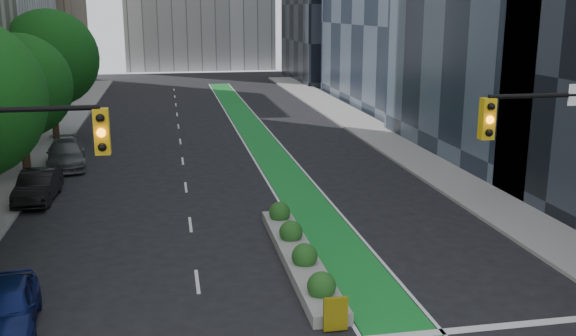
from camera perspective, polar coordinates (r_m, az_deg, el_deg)
name	(u,v)px	position (r m, az deg, el deg)	size (l,w,h in m)	color
sidewalk_left	(24,163)	(41.18, -22.43, 0.44)	(3.60, 90.00, 0.15)	gray
sidewalk_right	(401,147)	(42.97, 10.04, 1.82)	(3.60, 90.00, 0.15)	gray
bike_lane_paint	(259,139)	(45.60, -2.63, 2.63)	(2.20, 70.00, 0.01)	#17822C
tree_midfar	(19,86)	(37.33, -22.81, 6.72)	(5.60, 5.60, 7.76)	black
tree_far	(50,58)	(47.05, -20.43, 9.12)	(6.60, 6.60, 9.00)	black
median_planter	(299,253)	(23.39, 0.94, -7.54)	(1.20, 10.26, 1.10)	gray
parked_car_left_near	(6,308)	(20.23, -23.77, -11.29)	(1.70, 4.22, 1.44)	#0D1850
parked_car_left_mid	(38,186)	(32.86, -21.34, -1.50)	(1.55, 4.44, 1.46)	black
parked_car_left_far	(66,154)	(39.39, -19.12, 1.17)	(2.11, 5.20, 1.51)	#505254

